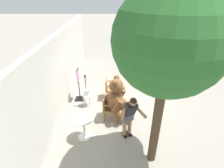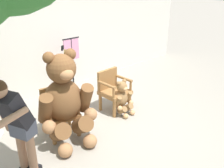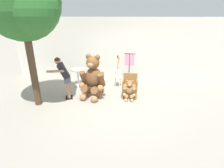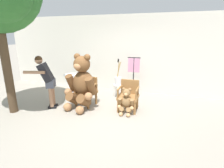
{
  "view_description": "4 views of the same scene",
  "coord_description": "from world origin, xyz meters",
  "px_view_note": "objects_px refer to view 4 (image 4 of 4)",
  "views": [
    {
      "loc": [
        -5.64,
        0.54,
        4.06
      ],
      "look_at": [
        0.32,
        0.55,
        0.83
      ],
      "focal_mm": 28.0,
      "sensor_mm": 36.0,
      "label": 1
    },
    {
      "loc": [
        -2.62,
        -2.85,
        2.62
      ],
      "look_at": [
        0.29,
        0.26,
        0.8
      ],
      "focal_mm": 40.0,
      "sensor_mm": 36.0,
      "label": 2
    },
    {
      "loc": [
        0.96,
        -5.42,
        2.86
      ],
      "look_at": [
        0.07,
        0.1,
        0.65
      ],
      "focal_mm": 28.0,
      "sensor_mm": 36.0,
      "label": 3
    },
    {
      "loc": [
        1.68,
        -3.98,
        2.12
      ],
      "look_at": [
        0.23,
        0.4,
        0.8
      ],
      "focal_mm": 28.0,
      "sensor_mm": 36.0,
      "label": 4
    }
  ],
  "objects_px": {
    "wooden_chair_right": "(129,95)",
    "teddy_bear_large": "(82,82)",
    "wooden_chair_left": "(87,90)",
    "teddy_bear_small": "(126,101)",
    "person_visitor": "(47,78)",
    "brush_bucket": "(118,79)",
    "round_side_table": "(72,82)",
    "clothing_display_stand": "(133,76)",
    "white_stool": "(118,87)"
  },
  "relations": [
    {
      "from": "wooden_chair_right",
      "to": "teddy_bear_large",
      "type": "xyz_separation_m",
      "value": [
        -1.34,
        -0.27,
        0.32
      ]
    },
    {
      "from": "wooden_chair_right",
      "to": "wooden_chair_left",
      "type": "bearing_deg",
      "value": -179.96
    },
    {
      "from": "teddy_bear_small",
      "to": "person_visitor",
      "type": "xyz_separation_m",
      "value": [
        -2.29,
        -0.3,
        0.55
      ]
    },
    {
      "from": "brush_bucket",
      "to": "person_visitor",
      "type": "bearing_deg",
      "value": -138.98
    },
    {
      "from": "round_side_table",
      "to": "teddy_bear_small",
      "type": "bearing_deg",
      "value": -24.71
    },
    {
      "from": "teddy_bear_small",
      "to": "clothing_display_stand",
      "type": "bearing_deg",
      "value": 94.81
    },
    {
      "from": "round_side_table",
      "to": "brush_bucket",
      "type": "bearing_deg",
      "value": 4.4
    },
    {
      "from": "teddy_bear_large",
      "to": "white_stool",
      "type": "relative_size",
      "value": 3.47
    },
    {
      "from": "teddy_bear_small",
      "to": "teddy_bear_large",
      "type": "bearing_deg",
      "value": 179.34
    },
    {
      "from": "wooden_chair_right",
      "to": "teddy_bear_large",
      "type": "bearing_deg",
      "value": -168.74
    },
    {
      "from": "teddy_bear_small",
      "to": "person_visitor",
      "type": "height_order",
      "value": "person_visitor"
    },
    {
      "from": "wooden_chair_left",
      "to": "brush_bucket",
      "type": "relative_size",
      "value": 0.98
    },
    {
      "from": "clothing_display_stand",
      "to": "teddy_bear_large",
      "type": "bearing_deg",
      "value": -128.25
    },
    {
      "from": "wooden_chair_left",
      "to": "teddy_bear_large",
      "type": "xyz_separation_m",
      "value": [
        -0.03,
        -0.27,
        0.32
      ]
    },
    {
      "from": "teddy_bear_small",
      "to": "round_side_table",
      "type": "relative_size",
      "value": 1.03
    },
    {
      "from": "white_stool",
      "to": "clothing_display_stand",
      "type": "distance_m",
      "value": 0.69
    },
    {
      "from": "clothing_display_stand",
      "to": "round_side_table",
      "type": "bearing_deg",
      "value": -167.05
    },
    {
      "from": "teddy_bear_small",
      "to": "white_stool",
      "type": "bearing_deg",
      "value": 116.3
    },
    {
      "from": "white_stool",
      "to": "round_side_table",
      "type": "relative_size",
      "value": 0.64
    },
    {
      "from": "wooden_chair_right",
      "to": "white_stool",
      "type": "distance_m",
      "value": 1.08
    },
    {
      "from": "wooden_chair_right",
      "to": "teddy_bear_small",
      "type": "bearing_deg",
      "value": -89.39
    },
    {
      "from": "teddy_bear_large",
      "to": "brush_bucket",
      "type": "relative_size",
      "value": 1.82
    },
    {
      "from": "brush_bucket",
      "to": "clothing_display_stand",
      "type": "height_order",
      "value": "clothing_display_stand"
    },
    {
      "from": "person_visitor",
      "to": "clothing_display_stand",
      "type": "bearing_deg",
      "value": 40.56
    },
    {
      "from": "teddy_bear_small",
      "to": "person_visitor",
      "type": "bearing_deg",
      "value": -172.54
    },
    {
      "from": "white_stool",
      "to": "round_side_table",
      "type": "height_order",
      "value": "round_side_table"
    },
    {
      "from": "teddy_bear_small",
      "to": "round_side_table",
      "type": "bearing_deg",
      "value": 155.29
    },
    {
      "from": "person_visitor",
      "to": "brush_bucket",
      "type": "distance_m",
      "value": 2.28
    },
    {
      "from": "teddy_bear_small",
      "to": "clothing_display_stand",
      "type": "relative_size",
      "value": 0.54
    },
    {
      "from": "wooden_chair_left",
      "to": "white_stool",
      "type": "bearing_deg",
      "value": 51.08
    },
    {
      "from": "wooden_chair_left",
      "to": "clothing_display_stand",
      "type": "distance_m",
      "value": 1.75
    },
    {
      "from": "teddy_bear_small",
      "to": "round_side_table",
      "type": "distance_m",
      "value": 2.52
    },
    {
      "from": "wooden_chair_left",
      "to": "round_side_table",
      "type": "xyz_separation_m",
      "value": [
        -0.98,
        0.77,
        -0.01
      ]
    },
    {
      "from": "wooden_chair_left",
      "to": "person_visitor",
      "type": "distance_m",
      "value": 1.22
    },
    {
      "from": "wooden_chair_right",
      "to": "teddy_bear_small",
      "type": "relative_size",
      "value": 1.16
    },
    {
      "from": "teddy_bear_large",
      "to": "white_stool",
      "type": "xyz_separation_m",
      "value": [
        0.75,
        1.17,
        -0.43
      ]
    },
    {
      "from": "teddy_bear_small",
      "to": "person_visitor",
      "type": "relative_size",
      "value": 0.48
    },
    {
      "from": "wooden_chair_left",
      "to": "white_stool",
      "type": "height_order",
      "value": "wooden_chair_left"
    },
    {
      "from": "teddy_bear_large",
      "to": "round_side_table",
      "type": "bearing_deg",
      "value": 132.45
    },
    {
      "from": "teddy_bear_small",
      "to": "round_side_table",
      "type": "xyz_separation_m",
      "value": [
        -2.29,
        1.05,
        0.09
      ]
    },
    {
      "from": "teddy_bear_large",
      "to": "brush_bucket",
      "type": "xyz_separation_m",
      "value": [
        0.75,
        1.17,
        -0.14
      ]
    },
    {
      "from": "wooden_chair_left",
      "to": "brush_bucket",
      "type": "xyz_separation_m",
      "value": [
        0.73,
        0.9,
        0.18
      ]
    },
    {
      "from": "brush_bucket",
      "to": "wooden_chair_right",
      "type": "bearing_deg",
      "value": -57.2
    },
    {
      "from": "brush_bucket",
      "to": "teddy_bear_small",
      "type": "bearing_deg",
      "value": -63.72
    },
    {
      "from": "teddy_bear_large",
      "to": "clothing_display_stand",
      "type": "relative_size",
      "value": 1.17
    },
    {
      "from": "teddy_bear_large",
      "to": "wooden_chair_right",
      "type": "bearing_deg",
      "value": 11.26
    },
    {
      "from": "person_visitor",
      "to": "round_side_table",
      "type": "distance_m",
      "value": 1.43
    },
    {
      "from": "teddy_bear_large",
      "to": "white_stool",
      "type": "height_order",
      "value": "teddy_bear_large"
    },
    {
      "from": "wooden_chair_right",
      "to": "clothing_display_stand",
      "type": "distance_m",
      "value": 1.3
    },
    {
      "from": "wooden_chair_left",
      "to": "brush_bucket",
      "type": "bearing_deg",
      "value": 51.14
    }
  ]
}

